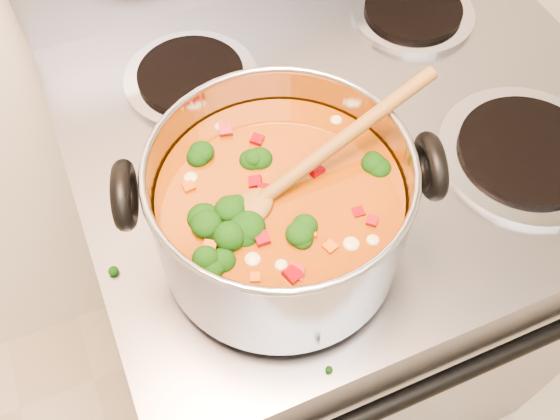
# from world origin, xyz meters

# --- Properties ---
(electric_range) EXTENTS (0.78, 0.70, 1.08)m
(electric_range) POSITION_xyz_m (0.00, 1.16, 0.47)
(electric_range) COLOR gray
(electric_range) RESTS_ON ground
(stockpot) EXTENTS (0.34, 0.28, 0.17)m
(stockpot) POSITION_xyz_m (-0.17, 1.00, 1.01)
(stockpot) COLOR #9F9FA7
(stockpot) RESTS_ON electric_range
(wooden_spoon) EXTENTS (0.28, 0.08, 0.09)m
(wooden_spoon) POSITION_xyz_m (-0.16, 1.00, 1.06)
(wooden_spoon) COLOR brown
(wooden_spoon) RESTS_ON stockpot
(cooktop_crumbs) EXTENTS (0.23, 0.36, 0.01)m
(cooktop_crumbs) POSITION_xyz_m (-0.18, 1.02, 0.92)
(cooktop_crumbs) COLOR black
(cooktop_crumbs) RESTS_ON electric_range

